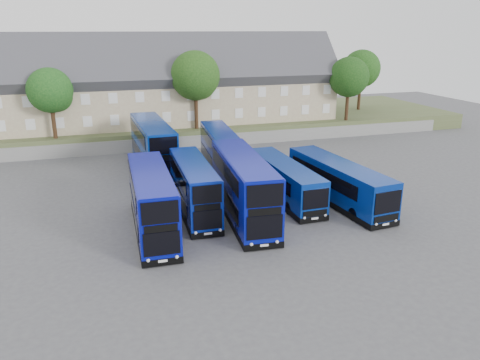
% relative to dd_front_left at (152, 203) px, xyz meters
% --- Properties ---
extents(ground, '(120.00, 120.00, 0.00)m').
position_rel_dd_front_left_xyz_m(ground, '(6.36, -1.33, -2.13)').
color(ground, '#4B4B50').
rests_on(ground, ground).
extents(retaining_wall, '(70.00, 0.40, 1.50)m').
position_rel_dd_front_left_xyz_m(retaining_wall, '(6.36, 22.67, -1.38)').
color(retaining_wall, slate).
rests_on(retaining_wall, ground).
extents(earth_bank, '(80.00, 20.00, 2.00)m').
position_rel_dd_front_left_xyz_m(earth_bank, '(6.36, 32.67, -1.13)').
color(earth_bank, '#4D5932').
rests_on(earth_bank, ground).
extents(terrace_row, '(48.00, 10.40, 11.20)m').
position_rel_dd_front_left_xyz_m(terrace_row, '(3.36, 28.67, 4.47)').
color(terrace_row, tan).
rests_on(terrace_row, earth_bank).
extents(dd_front_left, '(2.79, 10.96, 4.33)m').
position_rel_dd_front_left_xyz_m(dd_front_left, '(0.00, 0.00, 0.00)').
color(dd_front_left, '#080F98').
rests_on(dd_front_left, ground).
extents(dd_front_mid, '(2.58, 10.09, 3.98)m').
position_rel_dd_front_left_xyz_m(dd_front_mid, '(3.48, 2.56, -0.17)').
color(dd_front_mid, '#08219D').
rests_on(dd_front_mid, ground).
extents(dd_front_right, '(3.56, 11.91, 4.67)m').
position_rel_dd_front_left_xyz_m(dd_front_right, '(6.80, 0.60, 0.17)').
color(dd_front_right, '#08119C').
rests_on(dd_front_right, ground).
extents(dd_rear_left, '(3.26, 12.19, 4.81)m').
position_rel_dd_front_left_xyz_m(dd_rear_left, '(1.97, 15.04, 0.24)').
color(dd_rear_left, navy).
rests_on(dd_rear_left, ground).
extents(dd_rear_right, '(3.23, 10.70, 4.19)m').
position_rel_dd_front_left_xyz_m(dd_rear_right, '(8.12, 12.09, -0.07)').
color(dd_rear_right, '#081F95').
rests_on(dd_rear_right, ground).
extents(coach_east_a, '(2.64, 11.29, 3.07)m').
position_rel_dd_front_left_xyz_m(coach_east_a, '(11.26, 3.44, -0.62)').
color(coach_east_a, navy).
rests_on(coach_east_a, ground).
extents(coach_east_b, '(3.70, 12.28, 3.31)m').
position_rel_dd_front_left_xyz_m(coach_east_b, '(15.13, 1.39, -0.50)').
color(coach_east_b, navy).
rests_on(coach_east_b, ground).
extents(tree_west, '(4.80, 4.80, 7.65)m').
position_rel_dd_front_left_xyz_m(tree_west, '(-7.49, 23.77, 4.92)').
color(tree_west, '#382314').
rests_on(tree_west, earth_bank).
extents(tree_mid, '(5.76, 5.76, 9.18)m').
position_rel_dd_front_left_xyz_m(tree_mid, '(8.51, 24.27, 5.94)').
color(tree_mid, '#382314').
rests_on(tree_mid, earth_bank).
extents(tree_east, '(5.12, 5.12, 8.16)m').
position_rel_dd_front_left_xyz_m(tree_east, '(28.51, 23.77, 5.26)').
color(tree_east, '#382314').
rests_on(tree_east, earth_bank).
extents(tree_far, '(5.44, 5.44, 8.67)m').
position_rel_dd_front_left_xyz_m(tree_far, '(34.51, 30.77, 5.60)').
color(tree_far, '#382314').
rests_on(tree_far, earth_bank).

